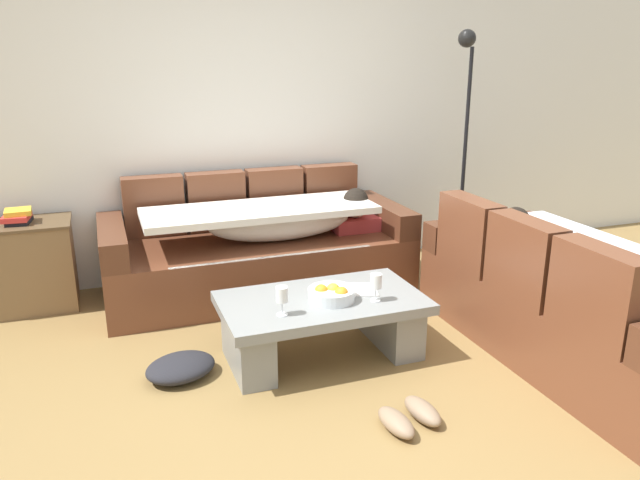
# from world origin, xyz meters

# --- Properties ---
(ground_plane) EXTENTS (14.00, 14.00, 0.00)m
(ground_plane) POSITION_xyz_m (0.00, 0.00, 0.00)
(ground_plane) COLOR olive
(back_wall) EXTENTS (9.00, 0.10, 2.70)m
(back_wall) POSITION_xyz_m (0.00, 2.15, 1.35)
(back_wall) COLOR white
(back_wall) RESTS_ON ground_plane
(couch_along_wall) EXTENTS (2.28, 0.92, 0.88)m
(couch_along_wall) POSITION_xyz_m (-0.05, 1.62, 0.33)
(couch_along_wall) COLOR brown
(couch_along_wall) RESTS_ON ground_plane
(couch_near_window) EXTENTS (0.92, 2.01, 0.88)m
(couch_near_window) POSITION_xyz_m (1.41, -0.01, 0.34)
(couch_near_window) COLOR brown
(couch_near_window) RESTS_ON ground_plane
(coffee_table) EXTENTS (1.20, 0.68, 0.38)m
(coffee_table) POSITION_xyz_m (0.00, 0.44, 0.24)
(coffee_table) COLOR gray
(coffee_table) RESTS_ON ground_plane
(fruit_bowl) EXTENTS (0.28, 0.28, 0.10)m
(fruit_bowl) POSITION_xyz_m (0.04, 0.38, 0.42)
(fruit_bowl) COLOR silver
(fruit_bowl) RESTS_ON coffee_table
(wine_glass_near_left) EXTENTS (0.07, 0.07, 0.17)m
(wine_glass_near_left) POSITION_xyz_m (-0.29, 0.28, 0.50)
(wine_glass_near_left) COLOR silver
(wine_glass_near_left) RESTS_ON coffee_table
(wine_glass_near_right) EXTENTS (0.07, 0.07, 0.17)m
(wine_glass_near_right) POSITION_xyz_m (0.28, 0.29, 0.50)
(wine_glass_near_right) COLOR silver
(wine_glass_near_right) RESTS_ON coffee_table
(open_magazine) EXTENTS (0.33, 0.29, 0.01)m
(open_magazine) POSITION_xyz_m (0.22, 0.48, 0.39)
(open_magazine) COLOR white
(open_magazine) RESTS_ON coffee_table
(side_cabinet) EXTENTS (0.72, 0.44, 0.64)m
(side_cabinet) POSITION_xyz_m (-1.75, 1.85, 0.32)
(side_cabinet) COLOR brown
(side_cabinet) RESTS_ON ground_plane
(book_stack_on_cabinet) EXTENTS (0.19, 0.23, 0.10)m
(book_stack_on_cabinet) POSITION_xyz_m (-1.72, 1.84, 0.69)
(book_stack_on_cabinet) COLOR black
(book_stack_on_cabinet) RESTS_ON side_cabinet
(floor_lamp) EXTENTS (0.33, 0.31, 1.95)m
(floor_lamp) POSITION_xyz_m (1.71, 1.66, 1.12)
(floor_lamp) COLOR black
(floor_lamp) RESTS_ON ground_plane
(pair_of_shoes) EXTENTS (0.32, 0.32, 0.09)m
(pair_of_shoes) POSITION_xyz_m (0.16, -0.39, 0.04)
(pair_of_shoes) COLOR #8C7259
(pair_of_shoes) RESTS_ON ground_plane
(crumpled_garment) EXTENTS (0.48, 0.43, 0.12)m
(crumpled_garment) POSITION_xyz_m (-0.84, 0.48, 0.06)
(crumpled_garment) COLOR #232328
(crumpled_garment) RESTS_ON ground_plane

